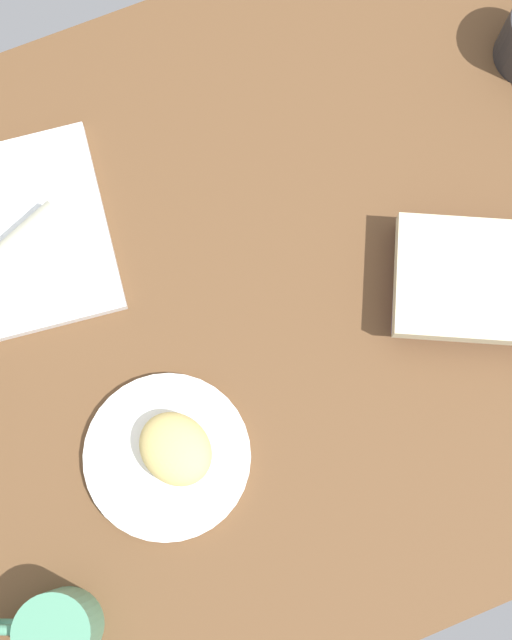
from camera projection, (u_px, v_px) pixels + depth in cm
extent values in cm
cube|color=brown|center=(300.00, 289.00, 119.66)|extent=(110.00, 90.00, 4.00)
cylinder|color=white|center=(167.00, 457.00, 112.44)|extent=(20.37, 20.37, 1.40)
ellipsoid|color=tan|center=(176.00, 449.00, 109.63)|extent=(10.82, 11.63, 4.66)
cube|color=white|center=(7.00, 238.00, 118.18)|extent=(28.59, 28.59, 1.60)
cylinder|color=beige|center=(25.00, 253.00, 113.81)|extent=(14.16, 10.39, 5.99)
cube|color=#6B4C7A|center=(483.00, 282.00, 116.00)|extent=(26.13, 22.82, 3.48)
cube|color=beige|center=(485.00, 281.00, 112.88)|extent=(26.26, 23.21, 2.62)
cylinder|color=#4C8C6B|center=(59.00, 629.00, 104.42)|extent=(8.73, 8.73, 9.38)
cylinder|color=olive|center=(52.00, 633.00, 100.42)|extent=(7.16, 7.16, 0.40)
torus|color=#4C8C6B|center=(7.00, 627.00, 104.47)|extent=(6.71, 3.91, 6.83)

